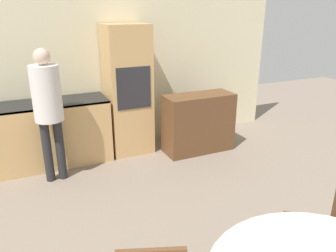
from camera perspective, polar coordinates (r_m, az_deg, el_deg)
wall_back at (r=5.13m, az=-12.27°, el=10.17°), size 6.18×0.05×2.60m
kitchen_counter at (r=4.89m, az=-23.42°, el=-1.61°), size 2.25×0.60×0.92m
oven_unit at (r=4.97m, az=-7.03°, el=6.17°), size 0.63×0.59×1.92m
sideboard at (r=5.07m, az=5.32°, el=0.51°), size 1.07×0.45×0.90m
chair_far_right at (r=2.95m, az=25.55°, el=-15.14°), size 0.56×0.56×0.93m
person_standing at (r=4.24m, az=-20.23°, el=3.93°), size 0.35×0.35×1.69m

